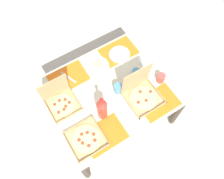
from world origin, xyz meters
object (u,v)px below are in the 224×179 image
pizza_box_center (142,94)px  cup_dark (161,78)px  plate_far_right (97,66)px  soda_bottle (102,109)px  pizza_box_corner_left (61,101)px  pizza_box_corner_right (86,139)px  plate_far_left (148,58)px  cup_red (118,89)px  cup_clear_right (136,74)px  plate_near_left (120,55)px  condiment_bowl (150,73)px

pizza_box_center → cup_dark: size_ratio=3.49×
plate_far_right → soda_bottle: (-0.21, -0.46, 0.12)m
pizza_box_corner_left → cup_dark: pizza_box_corner_left is taller
pizza_box_center → pizza_box_corner_right: bearing=-172.3°
plate_far_left → cup_red: (-0.45, -0.15, 0.05)m
plate_far_left → cup_clear_right: 0.25m
cup_dark → pizza_box_center: bearing=-171.0°
pizza_box_corner_left → cup_red: 0.52m
pizza_box_corner_right → cup_red: (0.47, 0.24, 0.04)m
pizza_box_center → plate_far_right: pizza_box_center is taller
pizza_box_corner_right → soda_bottle: size_ratio=0.91×
cup_red → cup_clear_right: bearing=10.4°
pizza_box_corner_left → cup_clear_right: 0.74m
pizza_box_center → plate_far_left: (0.30, 0.31, -0.04)m
pizza_box_corner_right → plate_far_left: bearing=22.9°
soda_bottle → cup_red: 0.28m
pizza_box_corner_right → plate_near_left: bearing=39.1°
pizza_box_corner_left → plate_far_right: bearing=19.7°
pizza_box_corner_right → soda_bottle: soda_bottle is taller
pizza_box_center → cup_dark: pizza_box_center is taller
plate_far_right → cup_red: 0.34m
plate_far_left → cup_clear_right: bearing=-154.6°
plate_far_left → plate_near_left: bearing=140.1°
pizza_box_center → cup_red: size_ratio=3.09×
pizza_box_center → soda_bottle: bearing=175.1°
pizza_box_corner_right → plate_far_right: 0.73m
plate_far_right → cup_dark: cup_dark is taller
pizza_box_center → plate_far_left: 0.43m
plate_near_left → plate_far_right: plate_far_right is taller
pizza_box_corner_right → condiment_bowl: (0.84, 0.23, 0.01)m
condiment_bowl → cup_clear_right: bearing=158.8°
plate_near_left → cup_dark: (0.17, -0.45, 0.04)m
plate_near_left → cup_clear_right: cup_clear_right is taller
cup_dark → cup_red: cup_red is taller
condiment_bowl → pizza_box_center: bearing=-144.7°
pizza_box_center → plate_near_left: 0.50m
plate_far_right → plate_far_left: (0.48, -0.18, -0.00)m
pizza_box_corner_right → cup_clear_right: cup_clear_right is taller
plate_far_right → plate_near_left: bearing=-0.1°
plate_far_right → cup_clear_right: bearing=-48.6°
soda_bottle → cup_clear_right: size_ratio=3.06×
pizza_box_center → plate_near_left: bearing=81.0°
plate_near_left → plate_far_left: (0.22, -0.18, 0.00)m
pizza_box_corner_right → cup_red: cup_red is taller
pizza_box_center → condiment_bowl: 0.25m
cup_red → plate_near_left: bearing=54.9°
plate_far_left → condiment_bowl: bearing=-119.4°
pizza_box_corner_right → cup_red: 0.53m
pizza_box_corner_right → pizza_box_corner_left: (-0.02, 0.41, 0.04)m
plate_far_right → soda_bottle: soda_bottle is taller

